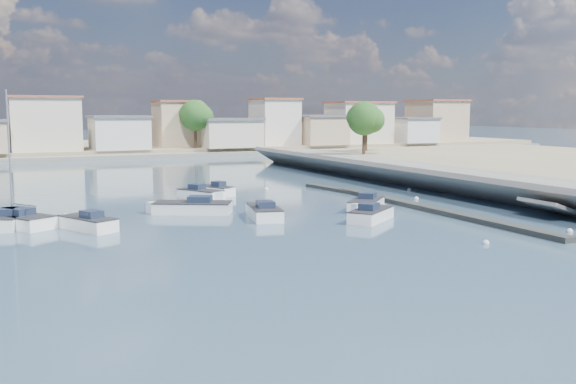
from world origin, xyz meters
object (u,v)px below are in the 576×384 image
(motorboat_a, at_px, (86,224))
(motorboat_e, at_px, (11,220))
(motorboat_f, at_px, (214,191))
(sailboat, at_px, (10,220))
(motorboat_g, at_px, (202,195))
(motorboat_c, at_px, (189,208))
(motorboat_b, at_px, (264,212))
(motorboat_d, at_px, (365,205))
(motorboat_h, at_px, (372,215))

(motorboat_a, relative_size, motorboat_e, 0.89)
(motorboat_f, height_order, sailboat, sailboat)
(motorboat_e, xyz_separation_m, motorboat_g, (15.12, 6.96, 0.00))
(motorboat_c, bearing_deg, motorboat_g, 64.91)
(motorboat_c, height_order, sailboat, sailboat)
(motorboat_b, xyz_separation_m, motorboat_g, (-1.12, 10.80, 0.00))
(motorboat_d, relative_size, motorboat_e, 0.87)
(motorboat_c, height_order, motorboat_f, same)
(motorboat_g, height_order, sailboat, sailboat)
(motorboat_c, relative_size, sailboat, 0.67)
(motorboat_h, height_order, sailboat, sailboat)
(motorboat_e, distance_m, motorboat_f, 19.31)
(motorboat_a, bearing_deg, sailboat, 141.73)
(motorboat_e, relative_size, motorboat_g, 1.14)
(motorboat_a, bearing_deg, motorboat_e, 142.02)
(motorboat_h, bearing_deg, motorboat_c, 141.95)
(motorboat_a, xyz_separation_m, motorboat_d, (20.20, -0.64, -0.00))
(motorboat_c, bearing_deg, sailboat, -178.82)
(motorboat_b, bearing_deg, motorboat_a, 177.64)
(motorboat_e, bearing_deg, motorboat_b, -13.31)
(motorboat_g, bearing_deg, motorboat_h, -63.40)
(motorboat_c, xyz_separation_m, motorboat_e, (-12.01, -0.31, -0.00))
(motorboat_f, bearing_deg, motorboat_b, -93.07)
(sailboat, bearing_deg, motorboat_f, 28.44)
(motorboat_d, relative_size, motorboat_g, 1.00)
(motorboat_c, distance_m, motorboat_f, 10.22)
(motorboat_c, distance_m, motorboat_d, 13.21)
(motorboat_a, bearing_deg, motorboat_b, -2.36)
(motorboat_c, xyz_separation_m, motorboat_d, (12.49, -4.30, -0.00))
(motorboat_b, bearing_deg, motorboat_g, 95.92)
(motorboat_g, bearing_deg, motorboat_b, -84.08)
(motorboat_b, height_order, motorboat_f, same)
(motorboat_c, xyz_separation_m, motorboat_h, (10.59, -8.29, -0.00))
(motorboat_b, bearing_deg, motorboat_f, 86.93)
(motorboat_g, bearing_deg, sailboat, -155.53)
(motorboat_c, xyz_separation_m, sailboat, (-12.04, -0.25, 0.03))
(motorboat_a, xyz_separation_m, motorboat_e, (-4.29, 3.35, -0.00))
(motorboat_d, xyz_separation_m, sailboat, (-24.53, 4.05, 0.03))
(motorboat_f, relative_size, motorboat_h, 0.87)
(motorboat_d, relative_size, sailboat, 0.50)
(motorboat_e, bearing_deg, motorboat_a, -37.98)
(motorboat_b, height_order, motorboat_h, same)
(motorboat_g, xyz_separation_m, sailboat, (-15.15, -6.89, 0.03))
(motorboat_g, bearing_deg, motorboat_e, -155.28)
(motorboat_b, xyz_separation_m, motorboat_h, (6.36, -4.14, 0.00))
(motorboat_d, bearing_deg, motorboat_e, 170.76)
(motorboat_a, relative_size, motorboat_d, 1.01)
(motorboat_h, bearing_deg, motorboat_b, 146.96)
(motorboat_a, xyz_separation_m, motorboat_h, (18.30, -4.63, -0.00))
(motorboat_e, height_order, sailboat, sailboat)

